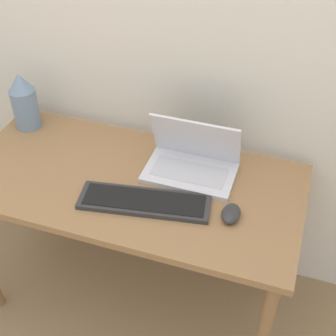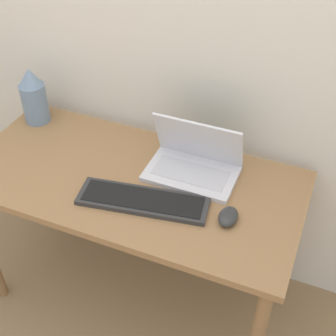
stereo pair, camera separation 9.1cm
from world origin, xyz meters
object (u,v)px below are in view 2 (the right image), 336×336
Objects in this scene: vase at (33,96)px; keyboard at (143,200)px; laptop at (194,162)px; mouse at (228,217)px.

keyboard is at bearing -24.73° from vase.
vase is at bearing 155.27° from keyboard.
laptop is 0.26m from keyboard.
vase is at bearing 164.34° from mouse.
laptop reaches higher than mouse.
laptop reaches higher than keyboard.
mouse is (0.20, -0.20, -0.03)m from laptop.
vase is (-0.77, 0.07, 0.08)m from laptop.
vase is (-0.97, 0.27, 0.11)m from mouse.
vase is at bearing 174.74° from laptop.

